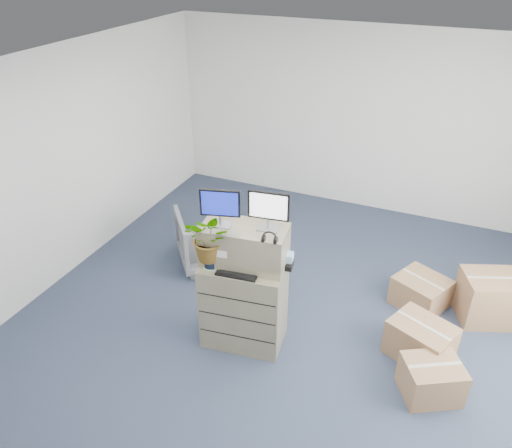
# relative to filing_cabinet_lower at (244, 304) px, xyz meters

# --- Properties ---
(ground) EXTENTS (7.00, 7.00, 0.00)m
(ground) POSITION_rel_filing_cabinet_lower_xyz_m (0.36, 0.10, -0.49)
(ground) COLOR #242C40
(ground) RESTS_ON ground
(wall_back) EXTENTS (6.00, 0.02, 2.80)m
(wall_back) POSITION_rel_filing_cabinet_lower_xyz_m (0.36, 3.61, 0.91)
(wall_back) COLOR silver
(wall_back) RESTS_ON ground
(filing_cabinet_lower) EXTENTS (0.90, 0.62, 0.98)m
(filing_cabinet_lower) POSITION_rel_filing_cabinet_lower_xyz_m (0.00, 0.00, 0.00)
(filing_cabinet_lower) COLOR #85785C
(filing_cabinet_lower) RESTS_ON ground
(filing_cabinet_upper) EXTENTS (0.89, 0.53, 0.42)m
(filing_cabinet_upper) POSITION_rel_filing_cabinet_lower_xyz_m (-0.01, 0.05, 0.70)
(filing_cabinet_upper) COLOR #85785C
(filing_cabinet_upper) RESTS_ON filing_cabinet_lower
(monitor_left) EXTENTS (0.38, 0.20, 0.39)m
(monitor_left) POSITION_rel_filing_cabinet_lower_xyz_m (-0.23, -0.01, 1.13)
(monitor_left) COLOR #99999E
(monitor_left) RESTS_ON filing_cabinet_upper
(monitor_right) EXTENTS (0.40, 0.18, 0.39)m
(monitor_right) POSITION_rel_filing_cabinet_lower_xyz_m (0.22, 0.11, 1.13)
(monitor_right) COLOR #99999E
(monitor_right) RESTS_ON filing_cabinet_upper
(headphones) EXTENTS (0.14, 0.03, 0.14)m
(headphones) POSITION_rel_filing_cabinet_lower_xyz_m (0.32, -0.10, 0.95)
(headphones) COLOR black
(headphones) RESTS_ON filing_cabinet_upper
(keyboard) EXTENTS (0.43, 0.22, 0.02)m
(keyboard) POSITION_rel_filing_cabinet_lower_xyz_m (0.01, -0.16, 0.50)
(keyboard) COLOR black
(keyboard) RESTS_ON filing_cabinet_lower
(mouse) EXTENTS (0.10, 0.07, 0.03)m
(mouse) POSITION_rel_filing_cabinet_lower_xyz_m (0.36, -0.08, 0.51)
(mouse) COLOR silver
(mouse) RESTS_ON filing_cabinet_lower
(water_bottle) EXTENTS (0.07, 0.07, 0.26)m
(water_bottle) POSITION_rel_filing_cabinet_lower_xyz_m (0.10, 0.09, 0.62)
(water_bottle) COLOR gray
(water_bottle) RESTS_ON filing_cabinet_lower
(phone_dock) EXTENTS (0.06, 0.05, 0.13)m
(phone_dock) POSITION_rel_filing_cabinet_lower_xyz_m (0.01, 0.01, 0.53)
(phone_dock) COLOR silver
(phone_dock) RESTS_ON filing_cabinet_lower
(external_drive) EXTENTS (0.22, 0.18, 0.06)m
(external_drive) POSITION_rel_filing_cabinet_lower_xyz_m (0.37, 0.14, 0.52)
(external_drive) COLOR black
(external_drive) RESTS_ON filing_cabinet_lower
(tissue_box) EXTENTS (0.24, 0.14, 0.08)m
(tissue_box) POSITION_rel_filing_cabinet_lower_xyz_m (0.35, 0.16, 0.59)
(tissue_box) COLOR #439BE4
(tissue_box) RESTS_ON external_drive
(potted_plant) EXTENTS (0.47, 0.52, 0.48)m
(potted_plant) POSITION_rel_filing_cabinet_lower_xyz_m (-0.28, -0.13, 0.76)
(potted_plant) COLOR #A4C59F
(potted_plant) RESTS_ON filing_cabinet_lower
(office_chair) EXTENTS (1.10, 1.09, 0.83)m
(office_chair) POSITION_rel_filing_cabinet_lower_xyz_m (-1.04, 1.19, -0.08)
(office_chair) COLOR #5E5E63
(office_chair) RESTS_ON ground
(cardboard_boxes) EXTENTS (1.64, 2.13, 0.57)m
(cardboard_boxes) POSITION_rel_filing_cabinet_lower_xyz_m (2.09, 0.99, -0.26)
(cardboard_boxes) COLOR brown
(cardboard_boxes) RESTS_ON ground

